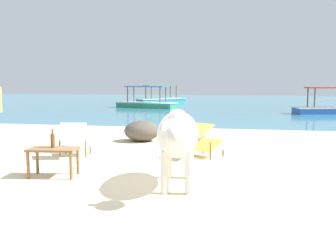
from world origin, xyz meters
TOP-DOWN VIEW (x-y plane):
  - sand_beach at (0.00, 0.00)m, footprint 18.00×14.00m
  - water_surface at (0.00, 22.00)m, footprint 60.00×36.00m
  - cow at (1.10, -0.17)m, footprint 0.81×2.03m
  - low_bench_table at (-0.94, 0.04)m, footprint 0.81×0.53m
  - bottle at (-0.96, 0.07)m, footprint 0.07×0.07m
  - deck_chair_near at (1.20, 2.05)m, footprint 0.86×0.93m
  - deck_chair_far at (-1.34, 1.62)m, footprint 0.66×0.85m
  - shore_rock_large at (0.73, 3.89)m, footprint 0.77×0.71m
  - shore_rock_medium at (-0.53, 3.93)m, footprint 1.12×1.07m
  - shore_rock_small at (0.43, 5.01)m, footprint 0.63×0.54m
  - boat_blue at (6.14, 14.30)m, footprint 3.85×2.08m
  - boat_teal at (-4.06, 22.46)m, footprint 3.41×3.41m
  - boat_green at (-3.78, 17.05)m, footprint 3.84×1.97m

SIDE VIEW (x-z plane):
  - water_surface at x=0.00m, z-range -0.01..0.01m
  - sand_beach at x=0.00m, z-range 0.00..0.04m
  - shore_rock_small at x=0.43m, z-range 0.04..0.34m
  - shore_rock_large at x=0.73m, z-range 0.04..0.43m
  - boat_blue at x=6.14m, z-range -0.35..0.94m
  - boat_teal at x=-4.06m, z-range -0.35..0.94m
  - boat_green at x=-3.78m, z-range -0.35..0.94m
  - shore_rock_medium at x=-0.53m, z-range 0.04..0.57m
  - low_bench_table at x=-0.94m, z-range 0.19..0.65m
  - deck_chair_near at x=1.20m, z-range 0.08..0.77m
  - deck_chair_far at x=-1.34m, z-range 0.08..0.77m
  - bottle at x=-0.96m, z-range 0.47..0.76m
  - cow at x=1.10m, z-range 0.22..1.35m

